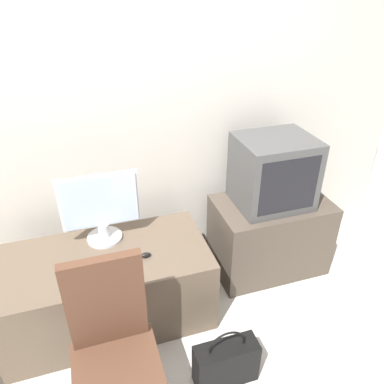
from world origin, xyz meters
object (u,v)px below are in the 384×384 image
Objects in this scene: mouse at (146,255)px; crt_tv at (273,172)px; office_chair at (116,363)px; keyboard at (106,263)px; handbag at (226,363)px; main_monitor at (101,208)px.

crt_tv reaches higher than mouse.
office_chair is (-0.27, -0.55, -0.16)m from mouse.
handbag is at bearing -46.40° from keyboard.
crt_tv reaches higher than office_chair.
mouse is 1.04m from crt_tv.
main_monitor is 1.16m from handbag.
handbag is at bearing -1.09° from office_chair.
office_chair reaches higher than mouse.
keyboard is at bearing 133.60° from handbag.
keyboard is 0.58m from office_chair.
main_monitor is 1.45× the size of keyboard.
mouse reaches higher than keyboard.
keyboard is (-0.02, -0.25, -0.23)m from main_monitor.
office_chair reaches higher than keyboard.
keyboard is 1.26m from crt_tv.
office_chair is at bearing -146.83° from crt_tv.
main_monitor is at bearing 86.06° from office_chair.
handbag is at bearing -61.18° from mouse.
keyboard is 5.27× the size of mouse.
main_monitor reaches higher than office_chair.
main_monitor is 1.18m from crt_tv.
crt_tv is at bearing 51.39° from handbag.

